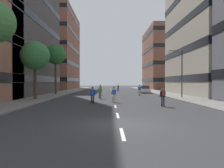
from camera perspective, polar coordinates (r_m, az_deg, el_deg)
The scene contains 19 objects.
ground_plane at distance 39.89m, azimuth 0.02°, elevation -2.67°, with size 173.05×173.05×0.00m, color #333335.
sidewalk_left at distance 44.45m, azimuth -12.80°, elevation -2.25°, with size 3.87×79.31×0.14m, color gray.
sidewalk_right at distance 44.71m, azimuth 12.63°, elevation -2.24°, with size 3.87×79.31×0.14m, color gray.
lane_markings at distance 41.55m, azimuth -0.01°, elevation -2.53°, with size 0.16×67.20×0.01m.
building_left_mid at distance 41.89m, azimuth -27.51°, elevation 19.89°, with size 13.20×22.90×32.14m.
building_left_far at distance 69.96m, azimuth -15.65°, elevation 8.90°, with size 13.20×23.90×24.61m.
building_right_mid at distance 41.19m, azimuth 27.34°, elevation 13.98°, with size 13.20×19.99×23.52m.
building_right_far at distance 69.92m, azimuth 14.94°, elevation 6.67°, with size 13.20×19.42×19.19m.
parked_car_near at distance 42.93m, azimuth 8.92°, elevation -1.51°, with size 1.82×4.40×1.52m.
street_tree_mid at distance 27.70m, azimuth -20.43°, elevation 7.27°, with size 3.58×3.58×7.20m.
street_tree_far at distance 37.25m, azimuth -15.29°, elevation 7.83°, with size 3.49×3.49×8.65m.
streetlamp_right at distance 29.86m, azimuth 18.06°, elevation 4.15°, with size 2.13×0.30×6.50m.
skater_0 at distance 35.71m, azimuth -3.21°, elevation -1.47°, with size 0.55×0.91×1.78m.
skater_1 at distance 21.51m, azimuth -5.39°, elevation -2.84°, with size 0.56×0.92×1.78m.
skater_2 at distance 19.64m, azimuth 13.86°, elevation -3.09°, with size 0.54×0.91×1.78m.
skater_3 at distance 34.34m, azimuth 7.57°, elevation -1.55°, with size 0.55×0.91×1.78m.
skater_4 at distance 49.21m, azimuth 1.68°, elevation -0.86°, with size 0.57×0.92×1.78m.
skater_5 at distance 27.93m, azimuth -3.32°, elevation -2.04°, with size 0.54×0.91×1.78m.
skater_6 at distance 23.08m, azimuth 0.50°, elevation -2.60°, with size 0.53×0.90×1.78m.
Camera 1 is at (-0.58, -10.98, 2.28)m, focal length 33.17 mm.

